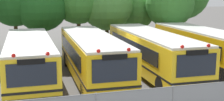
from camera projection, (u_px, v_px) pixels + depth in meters
ground_plane at (122, 75)px, 19.52m from camera, size 160.00×160.00×0.00m
school_bus_0 at (29, 58)px, 17.83m from camera, size 2.59×10.52×2.66m
school_bus_1 at (91, 55)px, 18.45m from camera, size 2.75×10.84×2.75m
school_bus_2 at (151, 51)px, 19.56m from camera, size 2.71×11.41×2.79m
school_bus_3 at (203, 47)px, 20.98m from camera, size 2.62×10.98×2.79m
tree_1 at (13, 0)px, 25.22m from camera, size 4.18×4.18×6.52m
tree_2 at (42, 3)px, 25.41m from camera, size 4.53×4.53×6.44m
tree_4 at (105, 4)px, 27.02m from camera, size 4.65×4.65×6.47m
tree_5 at (135, 10)px, 28.89m from camera, size 3.50×3.46×5.15m
tree_6 at (168, 4)px, 27.00m from camera, size 4.25×4.25×6.28m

